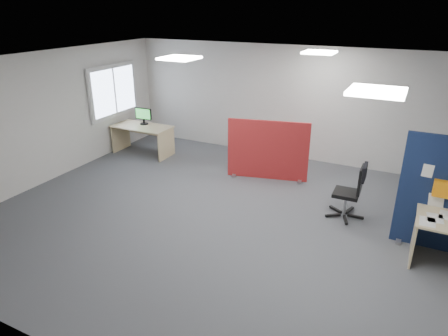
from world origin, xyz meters
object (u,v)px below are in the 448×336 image
at_px(office_chair, 353,188).
at_px(red_divider, 268,151).
at_px(monitor_second, 143,115).
at_px(second_desk, 143,133).

bearing_deg(office_chair, red_divider, 152.54).
distance_m(red_divider, office_chair, 2.19).
bearing_deg(monitor_second, second_desk, -69.72).
height_order(second_desk, office_chair, office_chair).
height_order(monitor_second, office_chair, monitor_second).
xyz_separation_m(red_divider, office_chair, (1.96, -0.97, -0.06)).
distance_m(red_divider, second_desk, 3.38).
relative_size(second_desk, monitor_second, 3.22).
distance_m(monitor_second, office_chair, 5.54).
relative_size(monitor_second, office_chair, 0.45).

